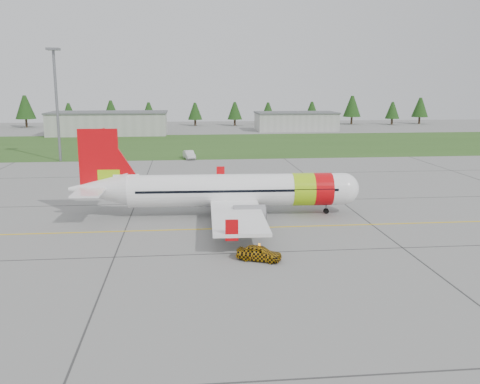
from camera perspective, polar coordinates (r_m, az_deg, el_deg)
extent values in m
plane|color=gray|center=(46.58, 5.48, -6.34)|extent=(320.00, 320.00, 0.00)
cylinder|color=white|center=(58.28, -0.31, 0.20)|extent=(23.57, 4.35, 3.52)
sphere|color=white|center=(60.15, 10.92, 0.35)|extent=(3.52, 3.52, 3.52)
cone|color=white|center=(59.20, -14.84, 0.30)|extent=(6.44, 3.74, 3.52)
cube|color=black|center=(60.16, 11.18, 0.65)|extent=(1.53, 2.40, 0.51)
cylinder|color=#9FD710|center=(59.16, 6.69, 0.30)|extent=(2.47, 3.68, 3.60)
cylinder|color=red|center=(59.59, 8.74, 0.32)|extent=(2.11, 3.67, 3.60)
cube|color=white|center=(58.45, -0.75, -0.76)|extent=(5.98, 29.03, 0.32)
cube|color=red|center=(72.40, -2.09, 2.04)|extent=(1.09, 0.20, 1.80)
cube|color=red|center=(44.38, -0.89, -4.09)|extent=(1.09, 0.20, 1.80)
cylinder|color=gray|center=(63.49, 0.23, -0.22)|extent=(3.31, 2.01, 1.89)
cylinder|color=gray|center=(53.84, 0.99, -2.38)|extent=(3.31, 2.01, 1.89)
cube|color=red|center=(58.67, -14.82, 3.20)|extent=(4.16, 0.47, 6.86)
cube|color=#9FD710|center=(58.79, -13.77, 1.31)|extent=(2.36, 0.46, 2.17)
cube|color=white|center=(59.24, -15.28, 0.51)|extent=(3.25, 10.47, 0.20)
cylinder|color=slate|center=(60.17, 9.18, -1.69)|extent=(0.16, 0.16, 1.26)
cylinder|color=black|center=(60.24, 9.17, -2.00)|extent=(0.62, 0.27, 0.61)
cylinder|color=slate|center=(61.08, -1.72, -1.13)|extent=(0.20, 0.20, 1.71)
cylinder|color=black|center=(61.16, -2.06, -1.49)|extent=(0.95, 0.44, 0.94)
cylinder|color=slate|center=(56.17, -1.52, -2.26)|extent=(0.20, 0.20, 1.71)
cylinder|color=black|center=(56.25, -1.89, -2.65)|extent=(0.95, 0.44, 0.94)
imported|color=#D0920B|center=(43.62, 2.07, -4.99)|extent=(1.76, 1.88, 3.71)
imported|color=silver|center=(102.65, -5.45, 4.87)|extent=(1.93, 1.86, 4.79)
cube|color=#30561E|center=(126.55, -1.84, 5.09)|extent=(320.00, 50.00, 0.03)
cube|color=gold|center=(54.11, 3.82, -3.75)|extent=(120.00, 0.25, 0.02)
cube|color=#A8A8A3|center=(155.27, -13.81, 7.07)|extent=(32.00, 14.00, 6.00)
cube|color=#A8A8A3|center=(165.37, 5.98, 7.45)|extent=(24.00, 12.00, 5.20)
cylinder|color=slate|center=(104.10, -18.94, 8.59)|extent=(0.50, 0.50, 20.00)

